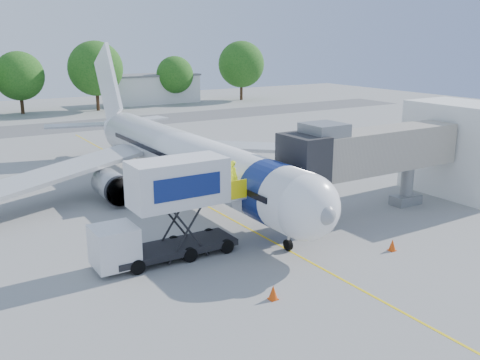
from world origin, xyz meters
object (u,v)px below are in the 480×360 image
aircraft (182,156)px  catering_hiloader (168,210)px  jet_bridge (363,153)px  ground_tug (441,304)px

aircraft → catering_hiloader: (-6.26, -11.12, -0.18)m
aircraft → catering_hiloader: 12.76m
aircraft → jet_bridge: 13.77m
jet_bridge → ground_tug: (-7.15, -12.24, -3.58)m
aircraft → catering_hiloader: aircraft is taller
ground_tug → jet_bridge: bearing=52.3°
jet_bridge → ground_tug: bearing=-120.3°
jet_bridge → catering_hiloader: 14.34m
aircraft → ground_tug: 23.48m
jet_bridge → ground_tug: size_ratio=3.62×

